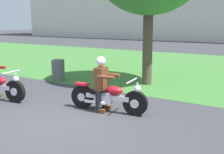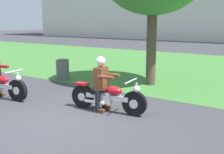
{
  "view_description": "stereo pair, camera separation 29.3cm",
  "coord_description": "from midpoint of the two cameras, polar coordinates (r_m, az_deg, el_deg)",
  "views": [
    {
      "loc": [
        4.24,
        -4.47,
        2.22
      ],
      "look_at": [
        0.53,
        1.38,
        0.85
      ],
      "focal_mm": 45.13,
      "sensor_mm": 36.0,
      "label": 1
    },
    {
      "loc": [
        4.49,
        -4.31,
        2.22
      ],
      "look_at": [
        0.53,
        1.38,
        0.85
      ],
      "focal_mm": 45.13,
      "sensor_mm": 36.0,
      "label": 2
    }
  ],
  "objects": [
    {
      "name": "ground",
      "position": [
        6.57,
        -9.52,
        -8.71
      ],
      "size": [
        120.0,
        120.0,
        0.0
      ],
      "primitive_type": "plane",
      "color": "#38383D"
    },
    {
      "name": "grass_verge",
      "position": [
        14.27,
        16.62,
        1.76
      ],
      "size": [
        60.0,
        12.0,
        0.01
      ],
      "primitive_type": "cube",
      "color": "#3D7533",
      "rests_on": "ground"
    },
    {
      "name": "motorcycle_lead",
      "position": [
        7.0,
        0.3,
        -4.06
      ],
      "size": [
        2.06,
        0.67,
        0.86
      ],
      "rotation": [
        0.0,
        0.0,
        0.13
      ],
      "color": "black",
      "rests_on": "ground"
    },
    {
      "name": "rider_lead",
      "position": [
        6.98,
        -0.91,
        -0.51
      ],
      "size": [
        0.59,
        0.51,
        1.38
      ],
      "rotation": [
        0.0,
        0.0,
        0.13
      ],
      "color": "black",
      "rests_on": "ground"
    },
    {
      "name": "trash_can",
      "position": [
        11.0,
        -9.22,
        1.49
      ],
      "size": [
        0.49,
        0.49,
        0.79
      ],
      "primitive_type": "cylinder",
      "color": "#595E5B",
      "rests_on": "ground"
    }
  ]
}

